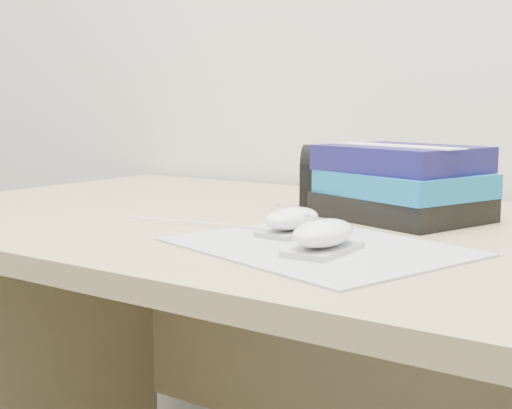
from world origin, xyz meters
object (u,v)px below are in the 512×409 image
Objects in this scene: desk at (378,371)px; pouch at (338,178)px; mouse_rear at (292,221)px; book_stack at (402,183)px; mouse_front at (323,236)px.

desk is 11.23× the size of pouch.
mouse_rear reaches higher than desk.
book_stack is 1.96× the size of pouch.
book_stack is (0.06, 0.22, 0.03)m from mouse_rear.
pouch reaches higher than desk.
mouse_rear is at bearing -105.35° from book_stack.
book_stack reaches higher than mouse_rear.
mouse_rear is at bearing -74.66° from pouch.
mouse_rear is 0.23m from book_stack.
pouch is (-0.12, 0.09, 0.29)m from desk.
desk is 5.72× the size of book_stack.
book_stack reaches higher than mouse_front.
book_stack is 0.14m from pouch.
pouch is at bearing 115.74° from mouse_front.
mouse_front is 0.30m from book_stack.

